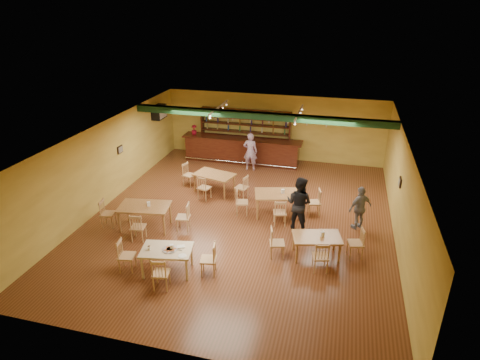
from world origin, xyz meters
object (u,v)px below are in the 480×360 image
(bar_counter, at_px, (242,150))
(dining_table_c, at_px, (145,217))
(dining_table_b, at_px, (278,204))
(dining_table_d, at_px, (316,246))
(near_table, at_px, (167,260))
(patron_bar, at_px, (250,152))
(patron_right_a, at_px, (299,204))
(dining_table_a, at_px, (214,183))

(bar_counter, distance_m, dining_table_c, 6.74)
(bar_counter, xyz_separation_m, dining_table_c, (-1.56, -6.56, -0.16))
(dining_table_b, height_order, dining_table_d, dining_table_b)
(dining_table_b, distance_m, near_table, 4.67)
(bar_counter, bearing_deg, near_table, -89.35)
(patron_bar, height_order, patron_right_a, patron_right_a)
(dining_table_a, xyz_separation_m, patron_bar, (0.82, 2.56, 0.46))
(bar_counter, bearing_deg, patron_right_a, -58.61)
(dining_table_b, height_order, patron_bar, patron_bar)
(dining_table_c, distance_m, patron_right_a, 5.00)
(dining_table_a, relative_size, dining_table_b, 0.94)
(dining_table_a, height_order, patron_right_a, patron_right_a)
(dining_table_b, bearing_deg, dining_table_d, -70.77)
(dining_table_c, bearing_deg, dining_table_b, 17.40)
(near_table, bearing_deg, dining_table_b, 49.15)
(dining_table_d, height_order, near_table, near_table)
(dining_table_b, bearing_deg, near_table, -134.68)
(near_table, height_order, patron_bar, patron_bar)
(dining_table_a, bearing_deg, patron_right_a, -14.62)
(patron_right_a, bearing_deg, dining_table_d, 135.68)
(dining_table_a, relative_size, dining_table_c, 0.93)
(dining_table_d, bearing_deg, dining_table_b, 109.07)
(bar_counter, xyz_separation_m, dining_table_d, (3.97, -6.82, -0.22))
(bar_counter, xyz_separation_m, near_table, (0.10, -8.57, -0.20))
(near_table, distance_m, patron_bar, 7.78)
(dining_table_d, xyz_separation_m, near_table, (-3.87, -1.75, 0.02))
(dining_table_a, height_order, patron_bar, patron_bar)
(bar_counter, distance_m, patron_right_a, 6.26)
(dining_table_a, xyz_separation_m, dining_table_d, (4.19, -3.43, -0.03))
(dining_table_c, bearing_deg, dining_table_a, 57.90)
(patron_bar, distance_m, patron_right_a, 5.24)
(dining_table_b, bearing_deg, patron_right_a, -59.32)
(bar_counter, height_order, patron_right_a, patron_right_a)
(dining_table_a, distance_m, dining_table_c, 3.44)
(dining_table_c, distance_m, dining_table_d, 5.54)
(bar_counter, height_order, dining_table_b, bar_counter)
(near_table, height_order, patron_right_a, patron_right_a)
(near_table, bearing_deg, dining_table_a, 83.07)
(patron_right_a, bearing_deg, bar_counter, -38.61)
(bar_counter, relative_size, dining_table_d, 4.00)
(dining_table_d, bearing_deg, dining_table_c, 162.83)
(dining_table_a, xyz_separation_m, near_table, (0.32, -5.19, -0.01))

